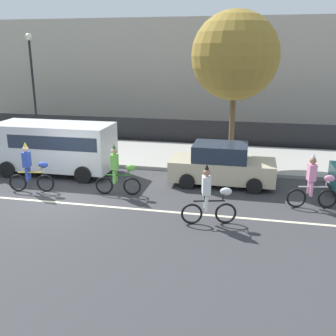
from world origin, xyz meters
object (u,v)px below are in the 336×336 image
object	(u,v)px
parade_cyclist_cobalt	(31,170)
parked_van_white	(56,145)
parade_cyclist_zebra	(210,198)
street_lamp_post	(32,73)
parade_cyclist_pink	(314,184)
parade_cyclist_lime	(118,173)
parked_car_beige	(222,165)

from	to	relation	value
parade_cyclist_cobalt	parked_van_white	bearing A→B (deg)	93.36
parade_cyclist_zebra	parade_cyclist_cobalt	bearing A→B (deg)	167.76
street_lamp_post	parade_cyclist_pink	bearing A→B (deg)	-25.09
street_lamp_post	parked_van_white	bearing A→B (deg)	-52.52
street_lamp_post	parade_cyclist_cobalt	bearing A→B (deg)	-62.02
parked_van_white	street_lamp_post	distance (m)	6.51
parade_cyclist_cobalt	parade_cyclist_pink	world-z (taller)	same
parade_cyclist_lime	parked_car_beige	bearing A→B (deg)	28.99
parade_cyclist_lime	parade_cyclist_cobalt	bearing A→B (deg)	-173.55
parade_cyclist_pink	parked_car_beige	size ratio (longest dim) A/B	0.47
parked_van_white	street_lamp_post	world-z (taller)	street_lamp_post
parade_cyclist_lime	parked_car_beige	xyz separation A→B (m)	(3.63, 2.01, -0.06)
parade_cyclist_cobalt	parade_cyclist_pink	bearing A→B (deg)	2.95
parade_cyclist_zebra	parade_cyclist_pink	world-z (taller)	same
parade_cyclist_lime	parade_cyclist_pink	bearing A→B (deg)	1.25
parked_van_white	parked_car_beige	bearing A→B (deg)	0.37
parked_car_beige	street_lamp_post	distance (m)	12.08
parked_van_white	parked_car_beige	distance (m)	7.10
parked_car_beige	parade_cyclist_zebra	bearing A→B (deg)	-90.76
parade_cyclist_pink	street_lamp_post	xyz separation A→B (m)	(-13.91, 6.51, 3.15)
parade_cyclist_zebra	parked_van_white	distance (m)	8.02
parade_cyclist_cobalt	parade_cyclist_zebra	world-z (taller)	same
parade_cyclist_cobalt	street_lamp_post	size ratio (longest dim) A/B	0.33
parade_cyclist_lime	parked_van_white	xyz separation A→B (m)	(-3.45, 1.97, 0.44)
parade_cyclist_pink	parked_van_white	xyz separation A→B (m)	(-10.31, 1.82, 0.44)
parade_cyclist_pink	parked_car_beige	bearing A→B (deg)	150.04
parade_cyclist_lime	parked_car_beige	distance (m)	4.15
parade_cyclist_zebra	street_lamp_post	xyz separation A→B (m)	(-10.63, 8.53, 3.15)
parade_cyclist_lime	parked_van_white	distance (m)	3.99
parade_cyclist_cobalt	parade_cyclist_zebra	size ratio (longest dim) A/B	1.00
parked_car_beige	parade_cyclist_lime	bearing A→B (deg)	-151.01
parade_cyclist_pink	street_lamp_post	world-z (taller)	street_lamp_post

